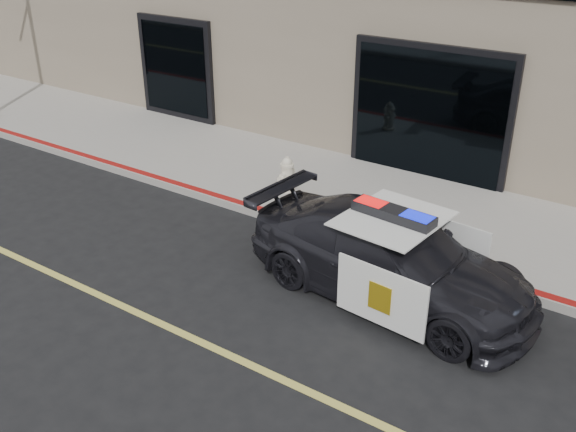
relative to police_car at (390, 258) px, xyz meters
The scene contains 4 objects.
ground 2.58m from the police_car, 98.63° to the right, with size 120.00×120.00×0.00m, color black.
sidewalk_n 2.87m from the police_car, 97.65° to the left, with size 60.00×3.50×0.15m, color gray.
police_car is the anchor object (origin of this frame).
fire_hydrant 3.90m from the police_car, 147.33° to the left, with size 0.32×0.45×0.71m.
Camera 1 is at (3.73, -5.16, 5.43)m, focal length 40.00 mm.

